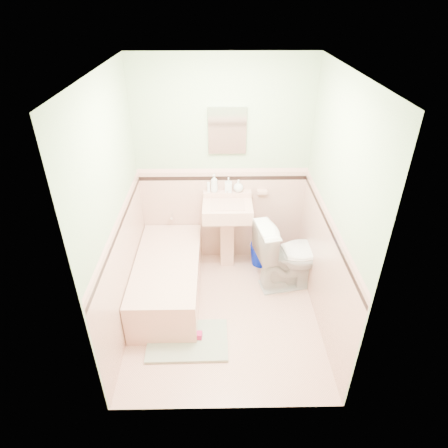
{
  "coord_description": "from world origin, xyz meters",
  "views": [
    {
      "loc": [
        -0.06,
        -3.05,
        3.04
      ],
      "look_at": [
        0.0,
        0.25,
        1.0
      ],
      "focal_mm": 30.86,
      "sensor_mm": 36.0,
      "label": 1
    }
  ],
  "objects_px": {
    "soap_bottle_right": "(238,186)",
    "soap_bottle_left": "(214,183)",
    "bucket": "(261,254)",
    "bathtub": "(168,279)",
    "shoe": "(194,335)",
    "medicine_cabinet": "(227,130)",
    "soap_bottle_mid": "(228,185)",
    "sink": "(227,236)",
    "toilet": "(292,255)"
  },
  "relations": [
    {
      "from": "soap_bottle_left",
      "to": "shoe",
      "type": "xyz_separation_m",
      "value": [
        -0.21,
        -1.39,
        -1.01
      ]
    },
    {
      "from": "soap_bottle_right",
      "to": "toilet",
      "type": "xyz_separation_m",
      "value": [
        0.59,
        -0.55,
        -0.61
      ]
    },
    {
      "from": "bucket",
      "to": "shoe",
      "type": "relative_size",
      "value": 1.8
    },
    {
      "from": "bathtub",
      "to": "soap_bottle_right",
      "type": "xyz_separation_m",
      "value": [
        0.81,
        0.71,
        0.82
      ]
    },
    {
      "from": "soap_bottle_left",
      "to": "medicine_cabinet",
      "type": "bearing_deg",
      "value": 11.17
    },
    {
      "from": "toilet",
      "to": "shoe",
      "type": "distance_m",
      "value": 1.42
    },
    {
      "from": "bathtub",
      "to": "soap_bottle_left",
      "type": "bearing_deg",
      "value": 53.36
    },
    {
      "from": "soap_bottle_right",
      "to": "bathtub",
      "type": "bearing_deg",
      "value": -138.9
    },
    {
      "from": "toilet",
      "to": "bathtub",
      "type": "bearing_deg",
      "value": 85.13
    },
    {
      "from": "bathtub",
      "to": "soap_bottle_left",
      "type": "height_order",
      "value": "soap_bottle_left"
    },
    {
      "from": "soap_bottle_mid",
      "to": "bathtub",
      "type": "bearing_deg",
      "value": -134.41
    },
    {
      "from": "bathtub",
      "to": "sink",
      "type": "xyz_separation_m",
      "value": [
        0.68,
        0.53,
        0.23
      ]
    },
    {
      "from": "sink",
      "to": "shoe",
      "type": "xyz_separation_m",
      "value": [
        -0.36,
        -1.21,
        -0.39
      ]
    },
    {
      "from": "bathtub",
      "to": "sink",
      "type": "bearing_deg",
      "value": 37.93
    },
    {
      "from": "sink",
      "to": "bathtub",
      "type": "bearing_deg",
      "value": -142.07
    },
    {
      "from": "toilet",
      "to": "shoe",
      "type": "height_order",
      "value": "toilet"
    },
    {
      "from": "soap_bottle_mid",
      "to": "soap_bottle_left",
      "type": "bearing_deg",
      "value": 180.0
    },
    {
      "from": "soap_bottle_mid",
      "to": "toilet",
      "type": "bearing_deg",
      "value": -37.45
    },
    {
      "from": "soap_bottle_mid",
      "to": "soap_bottle_right",
      "type": "height_order",
      "value": "soap_bottle_mid"
    },
    {
      "from": "medicine_cabinet",
      "to": "soap_bottle_mid",
      "type": "height_order",
      "value": "medicine_cabinet"
    },
    {
      "from": "sink",
      "to": "soap_bottle_left",
      "type": "height_order",
      "value": "soap_bottle_left"
    },
    {
      "from": "shoe",
      "to": "toilet",
      "type": "bearing_deg",
      "value": 43.69
    },
    {
      "from": "soap_bottle_right",
      "to": "shoe",
      "type": "distance_m",
      "value": 1.77
    },
    {
      "from": "soap_bottle_left",
      "to": "sink",
      "type": "bearing_deg",
      "value": -49.82
    },
    {
      "from": "sink",
      "to": "soap_bottle_mid",
      "type": "height_order",
      "value": "soap_bottle_mid"
    },
    {
      "from": "toilet",
      "to": "shoe",
      "type": "relative_size",
      "value": 5.5
    },
    {
      "from": "bathtub",
      "to": "soap_bottle_left",
      "type": "xyz_separation_m",
      "value": [
        0.53,
        0.71,
        0.85
      ]
    },
    {
      "from": "soap_bottle_left",
      "to": "shoe",
      "type": "bearing_deg",
      "value": -98.45
    },
    {
      "from": "sink",
      "to": "soap_bottle_mid",
      "type": "relative_size",
      "value": 5.06
    },
    {
      "from": "shoe",
      "to": "bathtub",
      "type": "bearing_deg",
      "value": 121.15
    },
    {
      "from": "soap_bottle_left",
      "to": "soap_bottle_right",
      "type": "bearing_deg",
      "value": 0.0
    },
    {
      "from": "bucket",
      "to": "shoe",
      "type": "bearing_deg",
      "value": -122.15
    },
    {
      "from": "soap_bottle_left",
      "to": "bucket",
      "type": "distance_m",
      "value": 1.11
    },
    {
      "from": "soap_bottle_left",
      "to": "toilet",
      "type": "xyz_separation_m",
      "value": [
        0.88,
        -0.55,
        -0.65
      ]
    },
    {
      "from": "soap_bottle_right",
      "to": "toilet",
      "type": "relative_size",
      "value": 0.17
    },
    {
      "from": "soap_bottle_right",
      "to": "bucket",
      "type": "bearing_deg",
      "value": -24.4
    },
    {
      "from": "sink",
      "to": "soap_bottle_left",
      "type": "xyz_separation_m",
      "value": [
        -0.15,
        0.18,
        0.62
      ]
    },
    {
      "from": "toilet",
      "to": "soap_bottle_right",
      "type": "bearing_deg",
      "value": 35.91
    },
    {
      "from": "medicine_cabinet",
      "to": "shoe",
      "type": "height_order",
      "value": "medicine_cabinet"
    },
    {
      "from": "soap_bottle_right",
      "to": "medicine_cabinet",
      "type": "bearing_deg",
      "value": 167.36
    },
    {
      "from": "soap_bottle_left",
      "to": "toilet",
      "type": "relative_size",
      "value": 0.26
    },
    {
      "from": "soap_bottle_right",
      "to": "soap_bottle_left",
      "type": "bearing_deg",
      "value": 180.0
    },
    {
      "from": "soap_bottle_mid",
      "to": "bucket",
      "type": "relative_size",
      "value": 0.64
    },
    {
      "from": "medicine_cabinet",
      "to": "toilet",
      "type": "height_order",
      "value": "medicine_cabinet"
    },
    {
      "from": "bathtub",
      "to": "shoe",
      "type": "bearing_deg",
      "value": -64.69
    },
    {
      "from": "bathtub",
      "to": "soap_bottle_mid",
      "type": "relative_size",
      "value": 8.39
    },
    {
      "from": "bucket",
      "to": "toilet",
      "type": "bearing_deg",
      "value": -54.11
    },
    {
      "from": "soap_bottle_left",
      "to": "toilet",
      "type": "height_order",
      "value": "soap_bottle_left"
    },
    {
      "from": "soap_bottle_left",
      "to": "soap_bottle_right",
      "type": "xyz_separation_m",
      "value": [
        0.29,
        0.0,
        -0.04
      ]
    },
    {
      "from": "soap_bottle_mid",
      "to": "bucket",
      "type": "bearing_deg",
      "value": -17.97
    }
  ]
}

